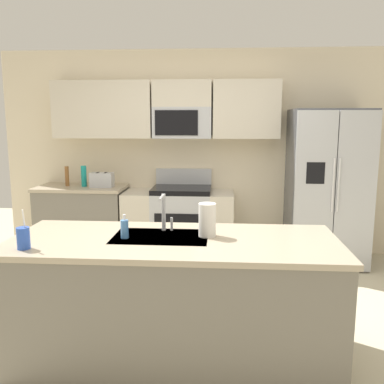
{
  "coord_description": "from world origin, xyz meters",
  "views": [
    {
      "loc": [
        0.26,
        -3.29,
        1.73
      ],
      "look_at": [
        -0.02,
        0.6,
        1.05
      ],
      "focal_mm": 39.08,
      "sensor_mm": 36.0,
      "label": 1
    }
  ],
  "objects": [
    {
      "name": "pepper_mill",
      "position": [
        -1.69,
        1.8,
        1.02
      ],
      "size": [
        0.05,
        0.05,
        0.25
      ],
      "primitive_type": "cylinder",
      "color": "brown",
      "rests_on": "back_counter"
    },
    {
      "name": "island_counter",
      "position": [
        -0.08,
        -0.47,
        0.45
      ],
      "size": [
        2.32,
        0.94,
        0.9
      ],
      "color": "slate",
      "rests_on": "ground"
    },
    {
      "name": "sink_faucet",
      "position": [
        -0.17,
        -0.27,
        1.07
      ],
      "size": [
        0.09,
        0.22,
        0.28
      ],
      "color": "#B7BABF",
      "rests_on": "island_counter"
    },
    {
      "name": "toaster",
      "position": [
        -1.23,
        1.75,
        0.99
      ],
      "size": [
        0.28,
        0.16,
        0.18
      ],
      "color": "#B7BABF",
      "rests_on": "back_counter"
    },
    {
      "name": "range_oven",
      "position": [
        -0.28,
        1.8,
        0.44
      ],
      "size": [
        1.36,
        0.61,
        1.1
      ],
      "color": "#B7BABF",
      "rests_on": "ground"
    },
    {
      "name": "kitchen_wall_unit",
      "position": [
        -0.14,
        2.08,
        1.47
      ],
      "size": [
        5.2,
        0.43,
        2.6
      ],
      "color": "beige",
      "rests_on": "ground"
    },
    {
      "name": "drink_cup_blue",
      "position": [
        -1.02,
        -0.77,
        0.97
      ],
      "size": [
        0.08,
        0.08,
        0.26
      ],
      "color": "blue",
      "rests_on": "island_counter"
    },
    {
      "name": "refrigerator",
      "position": [
        1.51,
        1.73,
        0.93
      ],
      "size": [
        0.9,
        0.76,
        1.85
      ],
      "color": "#4C4F54",
      "rests_on": "ground"
    },
    {
      "name": "ground_plane",
      "position": [
        0.0,
        0.0,
        0.0
      ],
      "size": [
        9.0,
        9.0,
        0.0
      ],
      "primitive_type": "plane",
      "color": "beige",
      "rests_on": "ground"
    },
    {
      "name": "bottle_teal",
      "position": [
        -1.47,
        1.77,
        1.03
      ],
      "size": [
        0.07,
        0.07,
        0.26
      ],
      "primitive_type": "cylinder",
      "color": "teal",
      "rests_on": "back_counter"
    },
    {
      "name": "paper_towel_roll",
      "position": [
        0.16,
        -0.39,
        1.02
      ],
      "size": [
        0.12,
        0.12,
        0.24
      ],
      "primitive_type": "cylinder",
      "color": "white",
      "rests_on": "island_counter"
    },
    {
      "name": "soap_dispenser",
      "position": [
        -0.42,
        -0.48,
        0.97
      ],
      "size": [
        0.06,
        0.06,
        0.17
      ],
      "color": "#4C8CD8",
      "rests_on": "island_counter"
    },
    {
      "name": "back_counter",
      "position": [
        -1.51,
        1.8,
        0.45
      ],
      "size": [
        1.1,
        0.63,
        0.9
      ],
      "color": "slate",
      "rests_on": "ground"
    }
  ]
}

